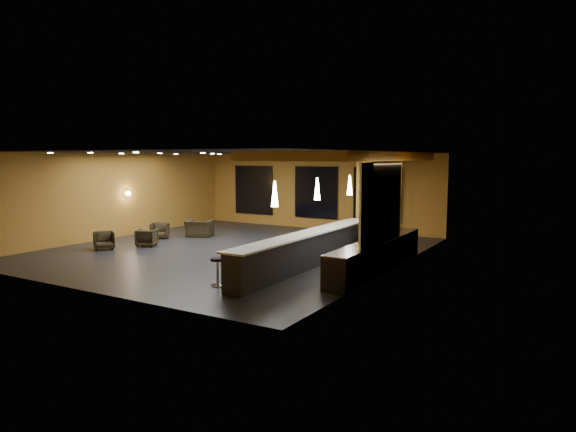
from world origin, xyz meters
The scene contains 34 objects.
floor centered at (0.00, 0.00, -0.05)m, with size 12.00×13.00×0.10m, color black.
ceiling centered at (0.00, 0.00, 3.55)m, with size 12.00×13.00×0.10m, color black.
wall_back centered at (0.00, 6.55, 1.75)m, with size 12.00×0.10×3.50m, color #A06B23.
wall_front centered at (0.00, -6.55, 1.75)m, with size 12.00×0.10×3.50m, color #A06B23.
wall_left centered at (-6.05, 0.00, 1.75)m, with size 0.10×13.00×3.50m, color #A06B23.
wall_right centered at (6.05, 0.00, 1.75)m, with size 0.10×13.00×3.50m, color #A06B23.
wood_soffit centered at (4.00, 1.00, 3.36)m, with size 3.60×8.00×0.28m, color #B27E34.
window_left centered at (-3.50, 6.44, 1.70)m, with size 2.20×0.06×2.40m, color black.
window_center centered at (0.00, 6.44, 1.70)m, with size 2.20×0.06×2.40m, color black.
window_right centered at (3.00, 6.44, 1.70)m, with size 2.20×0.06×2.40m, color black.
tile_backsplash centered at (5.96, -1.00, 2.00)m, with size 0.06×3.20×2.40m, color white.
bar_counter centered at (3.65, -1.00, 0.50)m, with size 0.60×8.00×1.00m, color black.
bar_top centered at (3.65, -1.00, 1.02)m, with size 0.78×8.10×0.05m, color white.
prep_counter centered at (5.65, -0.50, 0.43)m, with size 0.70×6.00×0.86m, color black.
prep_top centered at (5.65, -0.50, 0.89)m, with size 0.72×6.00×0.03m, color silver.
wall_shelf_lower centered at (5.82, -1.20, 1.60)m, with size 0.30×1.50×0.03m, color silver.
wall_shelf_upper centered at (5.82, -1.20, 2.05)m, with size 0.30×1.50×0.03m, color silver.
column centered at (3.65, 3.60, 1.75)m, with size 0.60×0.60×3.50m, color olive.
wall_sconce centered at (-5.88, 0.50, 1.80)m, with size 0.22×0.22×0.22m, color #FFE5B2.
pendant_0 centered at (3.65, -3.00, 2.35)m, with size 0.20×0.20×0.70m, color white.
pendant_1 centered at (3.65, -0.50, 2.35)m, with size 0.20×0.20×0.70m, color white.
pendant_2 centered at (3.65, 2.00, 2.35)m, with size 0.20×0.20×0.70m, color white.
staff_a centered at (4.40, 1.55, 0.81)m, with size 0.59×0.39×1.62m, color black.
staff_b centered at (4.96, 2.00, 0.87)m, with size 0.84×0.66×1.73m, color black.
staff_c centered at (5.25, 1.83, 0.87)m, with size 0.85×0.56×1.75m, color black.
armchair_a centered at (-4.11, -2.30, 0.32)m, with size 0.69×0.71×0.65m, color black.
armchair_b centered at (-3.28, -1.02, 0.32)m, with size 0.69×0.71×0.64m, color black.
armchair_c centered at (-4.22, 0.61, 0.32)m, with size 0.69×0.71×0.64m, color black.
armchair_d centered at (-3.12, 1.82, 0.35)m, with size 1.07×0.93×0.69m, color black.
bar_stool_0 centered at (2.78, -4.42, 0.47)m, with size 0.38×0.38×0.74m.
bar_stool_1 centered at (2.98, -2.75, 0.47)m, with size 0.38×0.38×0.74m.
bar_stool_2 centered at (2.94, -0.89, 0.47)m, with size 0.37×0.37×0.73m.
bar_stool_3 centered at (2.80, 0.65, 0.49)m, with size 0.39×0.39×0.77m.
bar_stool_4 centered at (2.73, 2.26, 0.56)m, with size 0.44×0.44×0.87m.
Camera 1 is at (10.99, -14.72, 3.34)m, focal length 32.00 mm.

